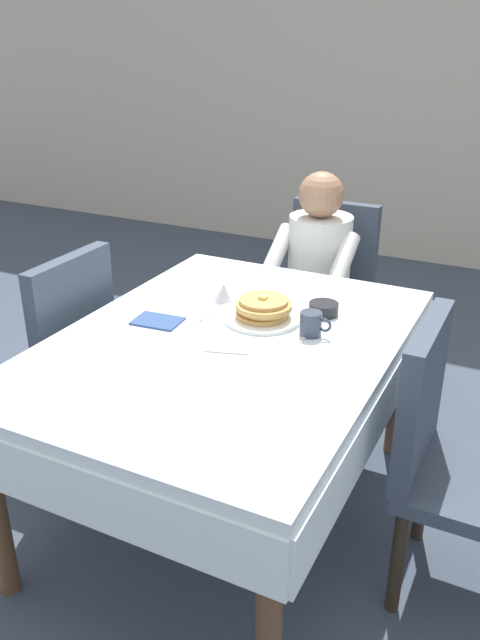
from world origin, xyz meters
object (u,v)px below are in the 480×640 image
(dining_table_main, at_px, (226,361))
(chair_right_side, at_px, (449,449))
(chair_left_side, at_px, (58,348))
(syrup_pitcher, at_px, (224,292))
(knife_right_of_plate, at_px, (310,331))
(spoon_near_edge, at_px, (226,352))
(fork_left_of_plate, at_px, (214,312))
(chair_diner, at_px, (326,284))
(cup_coffee, at_px, (311,324))
(bowl_butter, at_px, (324,309))
(diner_person, at_px, (316,267))
(breakfast_stack, at_px, (264,308))
(plate_breakfast, at_px, (263,318))

(dining_table_main, height_order, chair_right_side, chair_right_side)
(chair_left_side, bearing_deg, dining_table_main, -90.00)
(syrup_pitcher, height_order, knife_right_of_plate, syrup_pitcher)
(dining_table_main, xyz_separation_m, syrup_pitcher, (-0.16, 0.29, 0.13))
(knife_right_of_plate, height_order, spoon_near_edge, same)
(chair_left_side, height_order, fork_left_of_plate, chair_left_side)
(syrup_pitcher, height_order, fork_left_of_plate, syrup_pitcher)
(knife_right_of_plate, bearing_deg, syrup_pitcher, 71.91)
(dining_table_main, xyz_separation_m, chair_diner, (-0.05, 1.17, -0.12))
(cup_coffee, relative_size, knife_right_of_plate, 0.57)
(dining_table_main, xyz_separation_m, bowl_butter, (0.23, 0.34, 0.11))
(spoon_near_edge, bearing_deg, chair_left_side, 156.28)
(diner_person, xyz_separation_m, fork_left_of_plate, (-0.10, -0.84, 0.07))
(chair_right_side, bearing_deg, fork_left_of_plate, -100.99)
(fork_left_of_plate, bearing_deg, spoon_near_edge, -138.68)
(diner_person, height_order, breakfast_stack, diner_person)
(chair_left_side, height_order, breakfast_stack, chair_left_side)
(diner_person, xyz_separation_m, bowl_butter, (0.27, -0.67, 0.09))
(breakfast_stack, distance_m, spoon_near_edge, 0.29)
(breakfast_stack, relative_size, fork_left_of_plate, 1.13)
(dining_table_main, xyz_separation_m, chair_right_side, (0.77, 0.00, -0.12))
(syrup_pitcher, bearing_deg, knife_right_of_plate, -15.68)
(chair_diner, relative_size, cup_coffee, 8.23)
(plate_breakfast, bearing_deg, dining_table_main, -103.20)
(chair_diner, height_order, fork_left_of_plate, chair_diner)
(bowl_butter, distance_m, syrup_pitcher, 0.39)
(diner_person, height_order, syrup_pitcher, diner_person)
(fork_left_of_plate, bearing_deg, chair_left_side, 111.87)
(chair_left_side, xyz_separation_m, bowl_butter, (1.00, 0.34, 0.23))
(chair_diner, height_order, spoon_near_edge, chair_diner)
(dining_table_main, distance_m, chair_diner, 1.18)
(breakfast_stack, height_order, bowl_butter, breakfast_stack)
(dining_table_main, relative_size, chair_diner, 1.64)
(chair_left_side, xyz_separation_m, knife_right_of_plate, (1.01, 0.18, 0.21))
(chair_diner, bearing_deg, fork_left_of_plate, 84.39)
(chair_left_side, bearing_deg, spoon_near_edge, -96.66)
(chair_diner, bearing_deg, knife_right_of_plate, 105.90)
(chair_right_side, bearing_deg, plate_breakfast, -105.26)
(chair_left_side, xyz_separation_m, breakfast_stack, (0.82, 0.20, 0.26))
(chair_right_side, xyz_separation_m, syrup_pitcher, (-0.93, 0.29, 0.25))
(dining_table_main, bearing_deg, bowl_butter, 56.61)
(cup_coffee, bearing_deg, bowl_butter, 96.84)
(bowl_butter, height_order, fork_left_of_plate, bowl_butter)
(breakfast_stack, relative_size, syrup_pitcher, 2.55)
(syrup_pitcher, xyz_separation_m, spoon_near_edge, (0.21, -0.39, -0.04))
(fork_left_of_plate, bearing_deg, chair_right_side, -94.94)
(bowl_butter, bearing_deg, chair_diner, 108.32)
(chair_right_side, distance_m, fork_left_of_plate, 0.96)
(chair_left_side, height_order, syrup_pitcher, chair_left_side)
(chair_right_side, relative_size, bowl_butter, 8.45)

